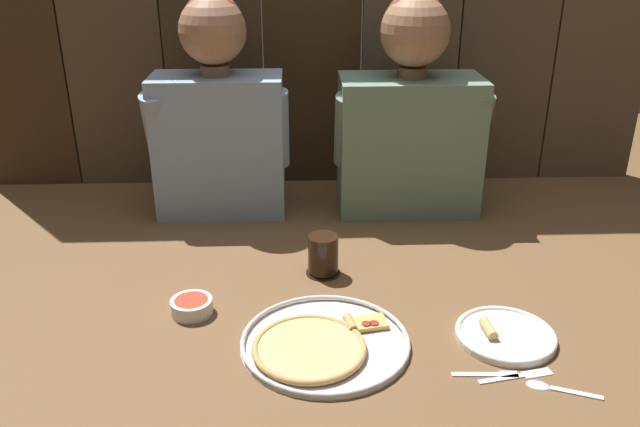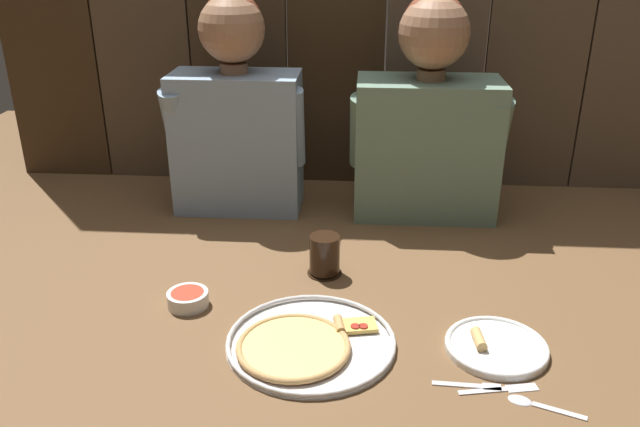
# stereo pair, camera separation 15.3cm
# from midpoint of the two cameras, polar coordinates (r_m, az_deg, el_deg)

# --- Properties ---
(ground_plane) EXTENTS (3.20, 3.20, 0.00)m
(ground_plane) POSITION_cam_midpoint_polar(r_m,az_deg,el_deg) (1.52, 2.65, -7.81)
(ground_plane) COLOR brown
(pizza_tray) EXTENTS (0.36, 0.36, 0.03)m
(pizza_tray) POSITION_cam_midpoint_polar(r_m,az_deg,el_deg) (1.37, 1.88, -11.45)
(pizza_tray) COLOR silver
(pizza_tray) RESTS_ON ground
(dinner_plate) EXTENTS (0.21, 0.21, 0.03)m
(dinner_plate) POSITION_cam_midpoint_polar(r_m,az_deg,el_deg) (1.43, 18.29, -11.14)
(dinner_plate) COLOR white
(dinner_plate) RESTS_ON ground
(drinking_glass) EXTENTS (0.09, 0.09, 0.10)m
(drinking_glass) POSITION_cam_midpoint_polar(r_m,az_deg,el_deg) (1.61, 3.12, -3.77)
(drinking_glass) COLOR black
(drinking_glass) RESTS_ON ground
(dipping_bowl) EXTENTS (0.09, 0.09, 0.03)m
(dipping_bowl) POSITION_cam_midpoint_polar(r_m,az_deg,el_deg) (1.51, -8.75, -7.47)
(dipping_bowl) COLOR white
(dipping_bowl) RESTS_ON ground
(table_fork) EXTENTS (0.13, 0.02, 0.01)m
(table_fork) POSITION_cam_midpoint_polar(r_m,az_deg,el_deg) (1.32, 16.47, -14.41)
(table_fork) COLOR silver
(table_fork) RESTS_ON ground
(table_knife) EXTENTS (0.16, 0.05, 0.01)m
(table_knife) POSITION_cam_midpoint_polar(r_m,az_deg,el_deg) (1.33, 18.81, -14.57)
(table_knife) COLOR silver
(table_knife) RESTS_ON ground
(table_spoon) EXTENTS (0.14, 0.07, 0.01)m
(table_spoon) POSITION_cam_midpoint_polar(r_m,az_deg,el_deg) (1.31, 21.57, -15.35)
(table_spoon) COLOR silver
(table_spoon) RESTS_ON ground
(diner_left) EXTENTS (0.41, 0.21, 0.64)m
(diner_left) POSITION_cam_midpoint_polar(r_m,az_deg,el_deg) (1.93, -5.15, 8.89)
(diner_left) COLOR #849EB7
(diner_left) RESTS_ON ground
(diner_right) EXTENTS (0.45, 0.22, 0.64)m
(diner_right) POSITION_cam_midpoint_polar(r_m,az_deg,el_deg) (1.92, 11.78, 8.18)
(diner_right) COLOR slate
(diner_right) RESTS_ON ground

